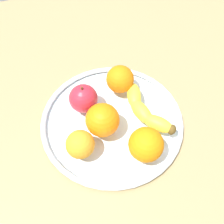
# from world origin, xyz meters

# --- Properties ---
(ground_plane) EXTENTS (1.18, 1.18, 0.04)m
(ground_plane) POSITION_xyz_m (0.00, 0.00, -0.02)
(ground_plane) COLOR #967F54
(fruit_bowl) EXTENTS (0.34, 0.34, 0.02)m
(fruit_bowl) POSITION_xyz_m (0.00, 0.00, 0.01)
(fruit_bowl) COLOR silver
(fruit_bowl) RESTS_ON ground_plane
(banana) EXTENTS (0.17, 0.09, 0.03)m
(banana) POSITION_xyz_m (0.01, 0.08, 0.04)
(banana) COLOR yellow
(banana) RESTS_ON fruit_bowl
(apple) EXTENTS (0.07, 0.07, 0.08)m
(apple) POSITION_xyz_m (-0.05, -0.06, 0.05)
(apple) COLOR #B42433
(apple) RESTS_ON fruit_bowl
(orange_back_right) EXTENTS (0.08, 0.08, 0.08)m
(orange_back_right) POSITION_xyz_m (0.02, -0.03, 0.06)
(orange_back_right) COLOR orange
(orange_back_right) RESTS_ON fruit_bowl
(orange_back_left) EXTENTS (0.08, 0.08, 0.08)m
(orange_back_left) POSITION_xyz_m (0.10, 0.05, 0.06)
(orange_back_left) COLOR orange
(orange_back_left) RESTS_ON fruit_bowl
(orange_front_left) EXTENTS (0.07, 0.07, 0.07)m
(orange_front_left) POSITION_xyz_m (-0.09, 0.05, 0.05)
(orange_front_left) COLOR orange
(orange_front_left) RESTS_ON fruit_bowl
(orange_front_right) EXTENTS (0.06, 0.06, 0.06)m
(orange_front_right) POSITION_xyz_m (0.06, -0.09, 0.05)
(orange_front_right) COLOR orange
(orange_front_right) RESTS_ON fruit_bowl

